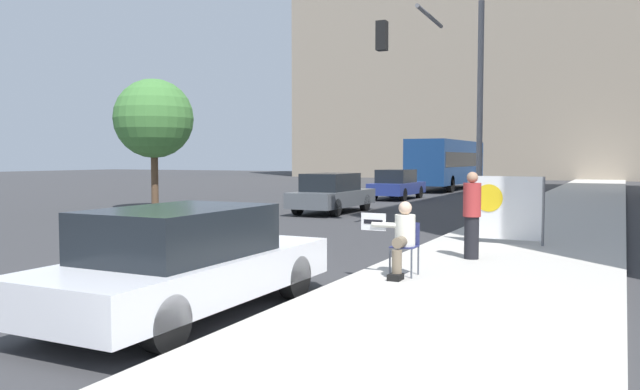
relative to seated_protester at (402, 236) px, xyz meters
The scene contains 12 objects.
ground_plane 3.43m from the seated_protester, 141.28° to the right, with size 160.00×160.00×0.00m, color #38383A.
sidewalk_curb 13.00m from the seated_protester, 84.40° to the left, with size 4.16×90.00×0.12m, color beige.
building_backdrop_far 60.31m from the seated_protester, 94.52° to the left, with size 52.00×12.00×31.98m.
seated_protester is the anchor object (origin of this frame).
jogger_on_sidewalk 2.39m from the seated_protester, 74.51° to the left, with size 0.34×0.34×1.69m.
protest_banner 4.84m from the seated_protester, 80.13° to the left, with size 1.71×0.06×1.54m.
traffic_light_pole 8.39m from the seated_protester, 100.17° to the left, with size 3.05×2.82×6.21m.
parked_car_curbside 3.76m from the seated_protester, 120.01° to the right, with size 1.85×4.64×1.44m.
car_on_road_nearest 13.38m from the seated_protester, 119.96° to the left, with size 1.74×4.52×1.50m.
car_on_road_midblock 21.34m from the seated_protester, 109.30° to the left, with size 1.73×4.22×1.50m.
city_bus_on_road 31.61m from the seated_protester, 103.26° to the left, with size 2.48×10.83×3.21m.
street_tree_near_curb 16.81m from the seated_protester, 144.69° to the left, with size 3.12×3.12×5.20m.
Camera 1 is at (5.88, -7.68, 2.07)m, focal length 35.00 mm.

